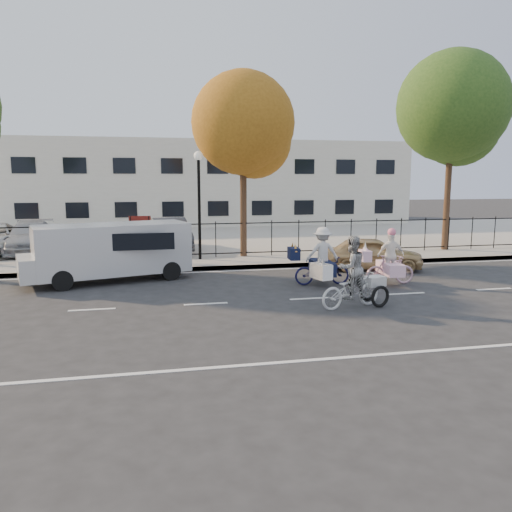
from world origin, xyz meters
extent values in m
plane|color=#333334|center=(0.00, 0.00, 0.00)|extent=(120.00, 120.00, 0.00)
cube|color=#A8A399|center=(0.00, 5.05, 0.07)|extent=(60.00, 0.10, 0.15)
cube|color=#A8A399|center=(0.00, 6.10, 0.07)|extent=(60.00, 2.20, 0.15)
cube|color=#A8A399|center=(0.00, 15.00, 0.07)|extent=(60.00, 15.60, 0.15)
cube|color=silver|center=(0.00, 25.00, 3.00)|extent=(34.00, 10.00, 6.00)
cylinder|color=black|center=(0.50, 6.80, 2.15)|extent=(0.12, 0.12, 4.00)
sphere|color=white|center=(0.50, 6.80, 4.30)|extent=(0.36, 0.36, 0.36)
cylinder|color=black|center=(-2.20, 6.80, 1.05)|extent=(0.06, 0.06, 1.80)
cylinder|color=black|center=(-1.50, 6.80, 1.05)|extent=(0.06, 0.06, 1.80)
cube|color=#59140F|center=(-1.85, 6.80, 1.65)|extent=(0.85, 0.04, 0.60)
imported|color=silver|center=(3.75, -1.17, 0.48)|extent=(1.94, 1.11, 0.97)
imported|color=white|center=(3.75, -1.17, 1.08)|extent=(0.96, 0.84, 1.69)
cube|color=white|center=(2.82, -1.43, 1.07)|extent=(0.47, 0.65, 0.39)
cone|color=white|center=(2.82, -1.30, 1.33)|extent=(0.15, 0.15, 0.19)
cone|color=white|center=(2.82, -1.55, 1.33)|extent=(0.15, 0.15, 0.19)
torus|color=black|center=(4.52, -1.33, 0.30)|extent=(0.60, 0.24, 0.60)
torus|color=black|center=(4.52, -0.58, 0.30)|extent=(0.60, 0.24, 0.60)
cube|color=white|center=(4.52, -0.95, 0.64)|extent=(0.62, 0.51, 0.27)
imported|color=#D4A1B5|center=(6.16, 1.36, 0.48)|extent=(1.63, 0.59, 0.96)
imported|color=white|center=(6.16, 1.36, 0.97)|extent=(0.91, 0.44, 1.51)
cube|color=#FEC1DA|center=(5.30, 1.44, 0.96)|extent=(0.33, 0.55, 0.34)
cone|color=white|center=(5.30, 1.44, 1.26)|extent=(0.11, 0.11, 0.31)
cube|color=#FEC1DA|center=(6.16, 1.36, 0.53)|extent=(0.63, 1.29, 0.38)
sphere|color=pink|center=(6.16, 1.36, 1.71)|extent=(0.27, 0.27, 0.27)
imported|color=#101037|center=(3.96, 1.73, 0.47)|extent=(1.83, 0.75, 0.94)
imported|color=silver|center=(3.96, 1.73, 1.05)|extent=(1.11, 0.69, 1.65)
cube|color=black|center=(3.02, 1.80, 1.05)|extent=(0.35, 0.60, 0.38)
cone|color=orange|center=(3.02, 1.98, 1.26)|extent=(0.13, 0.25, 0.34)
cone|color=orange|center=(3.02, 1.61, 1.26)|extent=(0.13, 0.25, 0.34)
cube|color=black|center=(3.96, 1.73, 0.58)|extent=(0.67, 1.40, 0.42)
cube|color=silver|center=(-2.69, 3.80, 1.09)|extent=(5.24, 3.11, 1.64)
cube|color=silver|center=(-5.38, 3.80, 0.64)|extent=(0.93, 1.84, 0.73)
cylinder|color=black|center=(-4.42, 3.00, 0.32)|extent=(0.68, 0.40, 0.64)
cylinder|color=black|center=(-4.42, 4.60, 0.32)|extent=(0.68, 0.40, 0.64)
cylinder|color=black|center=(-0.96, 3.00, 0.32)|extent=(0.68, 0.40, 0.64)
cylinder|color=black|center=(-0.96, 4.60, 0.32)|extent=(0.68, 0.40, 0.64)
imported|color=tan|center=(6.70, 3.89, 0.62)|extent=(3.94, 2.46, 1.25)
imported|color=#A7A9AF|center=(-6.70, 10.35, 0.82)|extent=(2.34, 4.81, 1.35)
imported|color=#4C4F54|center=(-0.62, 9.73, 0.89)|extent=(2.00, 4.60, 1.47)
cylinder|color=#442D1D|center=(2.40, 7.30, 2.47)|extent=(0.28, 0.28, 4.94)
sphere|color=#9F6219|center=(2.40, 7.30, 5.65)|extent=(4.24, 4.24, 4.24)
sphere|color=#9F6219|center=(2.90, 7.50, 4.94)|extent=(3.11, 3.11, 3.11)
cylinder|color=#442D1D|center=(11.88, 7.30, 2.88)|extent=(0.28, 0.28, 5.75)
sphere|color=#385B1E|center=(11.88, 7.30, 6.57)|extent=(4.93, 4.93, 4.93)
sphere|color=#385B1E|center=(12.38, 7.50, 5.75)|extent=(3.62, 3.62, 3.62)
camera|label=1|loc=(-1.38, -13.34, 3.43)|focal=35.00mm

